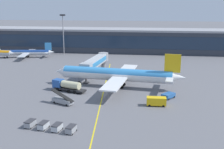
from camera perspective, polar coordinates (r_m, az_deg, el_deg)
The scene contains 15 objects.
ground_plane at distance 85.88m, azimuth -1.21°, elevation -3.69°, with size 700.00×700.00×0.00m, color slate.
apron_lead_in_line at distance 87.91m, azimuth -1.65°, elevation -3.27°, with size 0.30×80.00×0.01m, color yellow.
terminal_building at distance 157.24m, azimuth 8.51°, elevation 6.56°, with size 213.24×17.24×12.43m.
main_airliner at distance 91.11m, azimuth 1.08°, elevation -0.00°, with size 42.07×33.57×11.25m.
jet_bridge at distance 105.99m, azimuth -3.15°, elevation 2.53°, with size 6.45×24.45×6.77m.
fuel_tanker at distance 88.53m, azimuth -8.84°, elevation -2.14°, with size 11.00×6.05×3.25m.
crew_van at distance 76.13m, azimuth 8.63°, elevation -5.15°, with size 5.04×2.23×2.30m.
pushback_tug at distance 82.65m, azimuth 10.96°, elevation -4.05°, with size 4.16×4.41×1.40m.
belt_loader at distance 77.84m, azimuth -9.66°, elevation -5.01°, with size 6.82×4.25×3.49m.
baggage_cart_0 at distance 65.57m, azimuth -15.76°, elevation -9.24°, with size 2.02×2.88×1.48m.
baggage_cart_1 at distance 63.97m, azimuth -13.32°, elevation -9.68°, with size 2.02×2.88×1.48m.
baggage_cart_2 at distance 62.49m, azimuth -10.75°, elevation -10.12°, with size 2.02×2.88×1.48m.
baggage_cart_3 at distance 61.15m, azimuth -8.05°, elevation -10.56°, with size 2.02×2.88×1.48m.
commuter_jet_near at distance 147.62m, azimuth -16.69°, elevation 4.16°, with size 28.49×22.81×7.20m.
apron_light_mast_0 at distance 151.10m, azimuth -9.57°, elevation 8.46°, with size 2.80×0.50×20.35m.
Camera 1 is at (12.26, -80.93, 25.99)m, focal length 46.58 mm.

